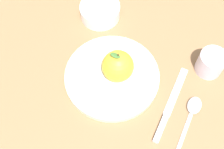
{
  "coord_description": "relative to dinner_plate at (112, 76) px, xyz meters",
  "views": [
    {
      "loc": [
        0.03,
        0.32,
        0.68
      ],
      "look_at": [
        0.01,
        -0.02,
        0.02
      ],
      "focal_mm": 46.82,
      "sensor_mm": 36.0,
      "label": 1
    }
  ],
  "objects": [
    {
      "name": "ground_plane",
      "position": [
        -0.01,
        0.02,
        -0.01
      ],
      "size": [
        2.4,
        2.4,
        0.0
      ],
      "primitive_type": "plane",
      "color": "olive"
    },
    {
      "name": "dinner_plate",
      "position": [
        0.0,
        0.0,
        0.0
      ],
      "size": [
        0.24,
        0.24,
        0.02
      ],
      "color": "silver",
      "rests_on": "ground_plane"
    },
    {
      "name": "apple",
      "position": [
        -0.01,
        -0.0,
        0.05
      ],
      "size": [
        0.08,
        0.08,
        0.09
      ],
      "color": "gold",
      "rests_on": "dinner_plate"
    },
    {
      "name": "side_bowl",
      "position": [
        0.02,
        -0.21,
        0.01
      ],
      "size": [
        0.11,
        0.11,
        0.04
      ],
      "color": "white",
      "rests_on": "ground_plane"
    },
    {
      "name": "cup",
      "position": [
        -0.25,
        -0.01,
        0.02
      ],
      "size": [
        0.07,
        0.07,
        0.06
      ],
      "color": "silver",
      "rests_on": "ground_plane"
    },
    {
      "name": "knife",
      "position": [
        -0.13,
        0.1,
        -0.01
      ],
      "size": [
        0.12,
        0.2,
        0.01
      ],
      "color": "silver",
      "rests_on": "ground_plane"
    },
    {
      "name": "spoon",
      "position": [
        -0.19,
        0.11,
        -0.0
      ],
      "size": [
        0.1,
        0.15,
        0.01
      ],
      "color": "silver",
      "rests_on": "ground_plane"
    }
  ]
}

